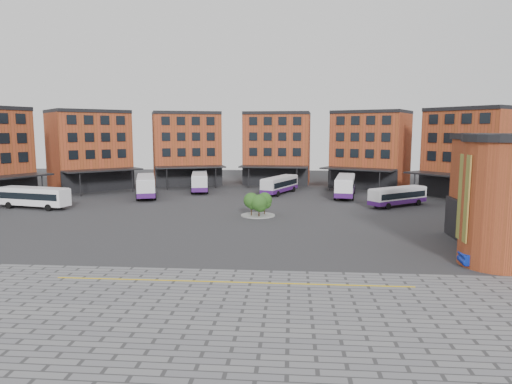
# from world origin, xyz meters

# --- Properties ---
(ground) EXTENTS (160.00, 160.00, 0.00)m
(ground) POSITION_xyz_m (0.00, 0.00, 0.00)
(ground) COLOR #28282B
(ground) RESTS_ON ground
(paving_zone) EXTENTS (50.00, 22.00, 0.02)m
(paving_zone) POSITION_xyz_m (2.00, -22.00, 0.01)
(paving_zone) COLOR slate
(paving_zone) RESTS_ON ground
(yellow_line) EXTENTS (26.00, 0.15, 0.02)m
(yellow_line) POSITION_xyz_m (2.00, -14.00, 0.03)
(yellow_line) COLOR gold
(yellow_line) RESTS_ON paving_zone
(main_building) EXTENTS (94.14, 42.48, 14.60)m
(main_building) POSITION_xyz_m (-4.77, 38.25, 7.23)
(main_building) COLOR #983D21
(main_building) RESTS_ON ground
(tree_island) EXTENTS (4.40, 4.40, 3.07)m
(tree_island) POSITION_xyz_m (2.11, 11.60, 1.73)
(tree_island) COLOR gray
(tree_island) RESTS_ON ground
(bus_a) EXTENTS (10.82, 4.65, 2.98)m
(bus_a) POSITION_xyz_m (-29.74, 15.05, 1.77)
(bus_a) COLOR white
(bus_a) RESTS_ON ground
(bus_b) EXTENTS (6.42, 12.46, 3.44)m
(bus_b) POSITION_xyz_m (-17.68, 27.32, 1.86)
(bus_b) COLOR silver
(bus_b) RESTS_ON ground
(bus_c) EXTENTS (4.93, 12.03, 3.30)m
(bus_c) POSITION_xyz_m (-10.30, 35.11, 1.79)
(bus_c) COLOR silver
(bus_c) RESTS_ON ground
(bus_d) EXTENTS (6.34, 10.65, 2.97)m
(bus_d) POSITION_xyz_m (4.21, 32.80, 1.61)
(bus_d) COLOR silver
(bus_d) RESTS_ON ground
(bus_e) EXTENTS (4.69, 12.51, 3.44)m
(bus_e) POSITION_xyz_m (15.07, 29.97, 1.87)
(bus_e) COLOR white
(bus_e) RESTS_ON ground
(bus_f) EXTENTS (9.29, 7.59, 2.77)m
(bus_f) POSITION_xyz_m (21.55, 20.90, 1.50)
(bus_f) COLOR silver
(bus_f) RESTS_ON ground
(blue_car) EXTENTS (4.54, 1.66, 1.49)m
(blue_car) POSITION_xyz_m (22.15, -8.66, 0.74)
(blue_car) COLOR #0B2195
(blue_car) RESTS_ON ground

